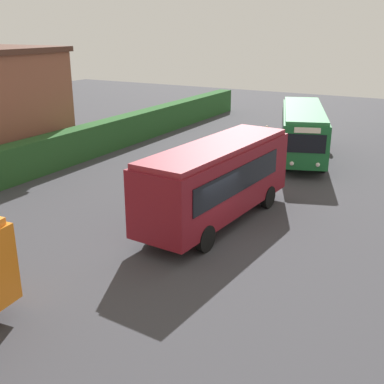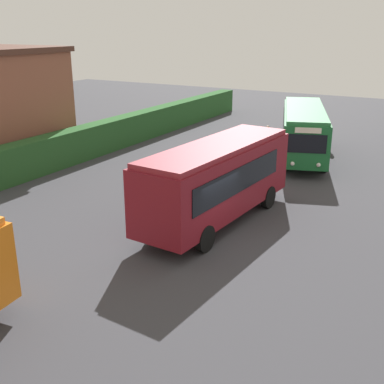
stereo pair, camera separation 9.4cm
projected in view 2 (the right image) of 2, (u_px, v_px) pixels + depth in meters
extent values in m
plane|color=#38383D|center=(206.00, 241.00, 18.26)|extent=(84.87, 84.87, 0.00)
sphere|color=silver|center=(7.00, 280.00, 13.63)|extent=(0.22, 0.22, 0.22)
cube|color=maroon|center=(217.00, 180.00, 19.47)|extent=(8.66, 3.02, 2.53)
cube|color=maroon|center=(218.00, 147.00, 19.02)|extent=(8.39, 2.81, 0.20)
cube|color=black|center=(188.00, 169.00, 19.77)|extent=(6.62, 0.54, 1.01)
cube|color=black|center=(240.00, 179.00, 18.50)|extent=(6.62, 0.54, 1.01)
cube|color=black|center=(264.00, 151.00, 22.73)|extent=(0.19, 1.95, 1.06)
cube|color=silver|center=(264.00, 134.00, 22.47)|extent=(0.14, 1.31, 0.28)
cylinder|color=black|center=(225.00, 188.00, 22.55)|extent=(1.02, 0.36, 1.00)
cylinder|color=black|center=(268.00, 197.00, 21.41)|extent=(1.02, 0.36, 1.00)
cylinder|color=black|center=(156.00, 225.00, 18.40)|extent=(1.02, 0.36, 1.00)
cylinder|color=black|center=(205.00, 238.00, 17.26)|extent=(1.02, 0.36, 1.00)
sphere|color=silver|center=(250.00, 173.00, 23.48)|extent=(0.22, 0.22, 0.22)
sphere|color=silver|center=(275.00, 178.00, 22.80)|extent=(0.22, 0.22, 0.22)
cube|color=#19602D|center=(304.00, 130.00, 29.14)|extent=(9.72, 5.32, 2.30)
cube|color=#27723C|center=(305.00, 110.00, 28.73)|extent=(9.39, 5.04, 0.20)
cube|color=black|center=(324.00, 126.00, 29.12)|extent=(6.99, 2.42, 0.92)
cube|color=black|center=(283.00, 124.00, 29.54)|extent=(6.99, 2.42, 0.92)
cube|color=black|center=(307.00, 144.00, 24.65)|extent=(0.67, 1.87, 0.97)
cube|color=silver|center=(308.00, 130.00, 24.42)|extent=(0.46, 1.26, 0.28)
cylinder|color=black|center=(324.00, 163.00, 26.62)|extent=(1.04, 0.59, 1.00)
cylinder|color=black|center=(284.00, 161.00, 27.00)|extent=(1.04, 0.59, 1.00)
cylinder|color=black|center=(318.00, 140.00, 32.07)|extent=(1.04, 0.59, 1.00)
cylinder|color=black|center=(284.00, 139.00, 32.45)|extent=(1.04, 0.59, 1.00)
sphere|color=silver|center=(319.00, 165.00, 24.87)|extent=(0.22, 0.22, 0.22)
sphere|color=silver|center=(292.00, 164.00, 25.10)|extent=(0.22, 0.22, 0.22)
cube|color=silver|center=(267.00, 147.00, 30.66)|extent=(0.34, 0.27, 0.82)
cube|color=#334C8C|center=(267.00, 135.00, 30.41)|extent=(0.52, 0.30, 0.72)
sphere|color=beige|center=(268.00, 127.00, 30.25)|extent=(0.22, 0.22, 0.22)
cube|color=maroon|center=(328.00, 145.00, 31.22)|extent=(0.26, 0.26, 0.77)
cube|color=#4C6B47|center=(329.00, 134.00, 30.99)|extent=(0.41, 0.29, 0.67)
sphere|color=brown|center=(330.00, 127.00, 30.84)|extent=(0.21, 0.21, 0.21)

